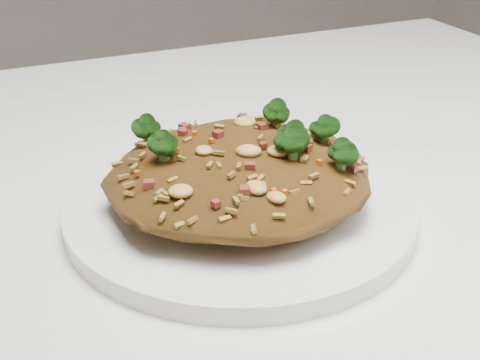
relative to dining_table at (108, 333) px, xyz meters
name	(u,v)px	position (x,y,z in m)	size (l,w,h in m)	color
dining_table	(108,333)	(0.00, 0.00, 0.00)	(1.20, 0.80, 0.75)	white
plate	(240,207)	(0.10, -0.02, 0.10)	(0.25, 0.25, 0.01)	white
fried_rice	(241,164)	(0.10, -0.02, 0.13)	(0.19, 0.17, 0.06)	brown
fork	(252,141)	(0.15, 0.06, 0.11)	(0.16, 0.04, 0.00)	silver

